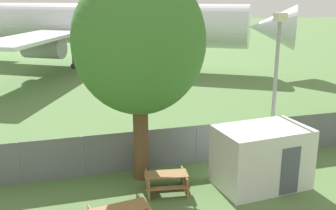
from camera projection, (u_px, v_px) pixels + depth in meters
name	position (u px, v px, depth m)	size (l,w,h in m)	color
perimeter_fence	(142.00, 150.00, 17.19)	(56.07, 0.07, 1.81)	slate
airplane	(93.00, 24.00, 42.51)	(38.04, 30.80, 13.13)	white
portable_cabin	(262.00, 157.00, 15.67)	(3.74, 2.54, 2.44)	silver
picnic_bench_near_cabin	(166.00, 180.00, 15.32)	(1.84, 1.62, 0.76)	olive
tree_near_hangar	(139.00, 42.00, 15.10)	(5.17, 5.17, 8.57)	brown
light_mast	(276.00, 73.00, 16.87)	(0.44, 0.44, 6.75)	#99999E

